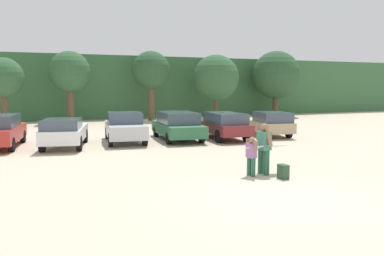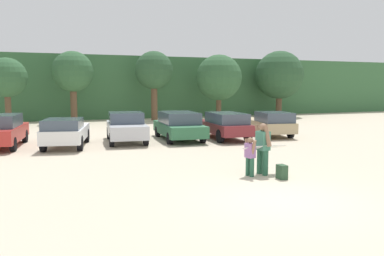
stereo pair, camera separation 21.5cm
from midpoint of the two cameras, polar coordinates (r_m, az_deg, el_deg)
name	(u,v)px [view 2 (the right image)]	position (r m, az deg, el deg)	size (l,w,h in m)	color
ground_plane	(281,200)	(10.38, 13.60, -10.24)	(120.00, 120.00, 0.00)	beige
hillside_ridge	(103,87)	(41.00, -12.80, 5.86)	(108.00, 12.00, 5.65)	#38663D
tree_center_left	(7,78)	(31.23, -25.40, 6.65)	(2.87, 2.87, 4.99)	brown
tree_center_right	(73,72)	(32.19, -16.93, 7.85)	(3.20, 3.20, 5.67)	brown
tree_left	(154,71)	(33.44, -5.43, 8.35)	(3.22, 3.22, 5.89)	brown
tree_ridge_back	(219,78)	(34.68, 4.15, 7.37)	(4.04, 4.04, 5.71)	brown
tree_center	(279,75)	(38.57, 12.88, 7.58)	(4.59, 4.59, 6.30)	brown
parked_car_red	(0,130)	(20.54, -26.15, -0.29)	(2.40, 4.73, 1.57)	#B72D28
parked_car_white	(66,131)	(19.40, -17.77, -0.49)	(2.57, 4.51, 1.42)	white
parked_car_silver	(126,127)	(20.51, -9.35, 0.17)	(2.29, 4.48, 1.56)	silver
parked_car_forest_green	(179,125)	(21.14, -1.65, 0.43)	(2.30, 4.85, 1.52)	#2D6642
parked_car_maroon	(224,125)	(21.47, 5.08, 0.50)	(2.00, 4.65, 1.48)	maroon
parked_car_tan	(269,123)	(23.35, 11.52, 0.70)	(2.60, 4.92, 1.44)	tan
person_adult	(263,146)	(12.97, 10.83, -2.58)	(0.37, 0.81, 1.70)	#26593F
person_child	(250,154)	(12.69, 9.01, -3.84)	(0.27, 0.57, 1.27)	#26593F
surfboard_white	(265,147)	(13.03, 11.11, -2.76)	(1.74, 0.54, 0.23)	white
backpack_dropped	(282,172)	(12.60, 13.55, -6.29)	(0.24, 0.34, 0.45)	#2D4C33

